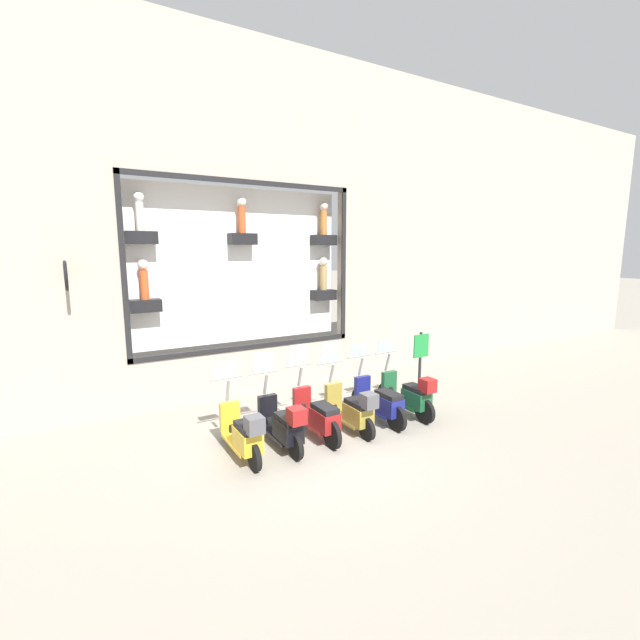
{
  "coord_description": "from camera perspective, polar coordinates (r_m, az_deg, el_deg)",
  "views": [
    {
      "loc": [
        -6.54,
        3.81,
        3.62
      ],
      "look_at": [
        1.73,
        -1.05,
        2.06
      ],
      "focal_mm": 24.0,
      "sensor_mm": 36.0,
      "label": 1
    }
  ],
  "objects": [
    {
      "name": "ground_plane",
      "position": [
        8.39,
        -0.22,
        -16.33
      ],
      "size": [
        120.0,
        120.0,
        0.0
      ],
      "primitive_type": "plane",
      "color": "gray"
    },
    {
      "name": "building_facade",
      "position": [
        10.86,
        -10.13,
        12.96
      ],
      "size": [
        1.22,
        36.0,
        8.56
      ],
      "color": "#ADA08E",
      "rests_on": "ground_plane"
    },
    {
      "name": "scooter_green_0",
      "position": [
        9.74,
        11.83,
        -9.78
      ],
      "size": [
        1.81,
        0.61,
        1.55
      ],
      "color": "black",
      "rests_on": "ground_plane"
    },
    {
      "name": "scooter_navy_1",
      "position": [
        9.32,
        8.0,
        -10.81
      ],
      "size": [
        1.81,
        0.6,
        1.56
      ],
      "color": "black",
      "rests_on": "ground_plane"
    },
    {
      "name": "scooter_olive_2",
      "position": [
        8.83,
        4.29,
        -11.77
      ],
      "size": [
        1.79,
        0.6,
        1.67
      ],
      "color": "black",
      "rests_on": "ground_plane"
    },
    {
      "name": "scooter_red_3",
      "position": [
        8.5,
        -0.37,
        -12.66
      ],
      "size": [
        1.81,
        0.61,
        1.72
      ],
      "color": "black",
      "rests_on": "ground_plane"
    },
    {
      "name": "scooter_black_4",
      "position": [
        8.11,
        -4.95,
        -13.71
      ],
      "size": [
        1.79,
        0.6,
        1.66
      ],
      "color": "black",
      "rests_on": "ground_plane"
    },
    {
      "name": "scooter_yellow_5",
      "position": [
        7.84,
        -10.2,
        -14.68
      ],
      "size": [
        1.79,
        0.6,
        1.56
      ],
      "color": "black",
      "rests_on": "ground_plane"
    },
    {
      "name": "shop_sign_post",
      "position": [
        10.48,
        13.2,
        -5.85
      ],
      "size": [
        0.36,
        0.45,
        1.73
      ],
      "color": "#232326",
      "rests_on": "ground_plane"
    }
  ]
}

